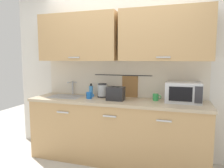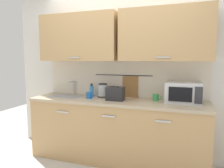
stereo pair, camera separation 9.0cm
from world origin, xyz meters
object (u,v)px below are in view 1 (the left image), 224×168
(electric_kettle, at_px, (103,90))
(mug_near_sink, at_px, (89,95))
(microwave, at_px, (183,92))
(mug_by_kettle, at_px, (156,97))
(toaster, at_px, (115,93))
(dish_soap_bottle, at_px, (91,91))

(electric_kettle, relative_size, mug_near_sink, 1.89)
(microwave, bearing_deg, mug_by_kettle, 179.27)
(mug_by_kettle, bearing_deg, toaster, -164.56)
(electric_kettle, distance_m, mug_by_kettle, 0.80)
(dish_soap_bottle, height_order, mug_near_sink, dish_soap_bottle)
(mug_near_sink, bearing_deg, electric_kettle, 50.32)
(microwave, xyz_separation_m, dish_soap_bottle, (-1.36, 0.07, -0.05))
(electric_kettle, height_order, toaster, electric_kettle)
(mug_near_sink, height_order, toaster, toaster)
(mug_near_sink, relative_size, toaster, 0.47)
(mug_by_kettle, bearing_deg, mug_near_sink, -171.37)
(microwave, bearing_deg, electric_kettle, 178.12)
(toaster, bearing_deg, mug_near_sink, 179.10)
(toaster, xyz_separation_m, mug_by_kettle, (0.54, 0.15, -0.05))
(microwave, relative_size, mug_by_kettle, 3.83)
(dish_soap_bottle, bearing_deg, mug_near_sink, -74.31)
(dish_soap_bottle, xyz_separation_m, toaster, (0.46, -0.21, 0.01))
(dish_soap_bottle, relative_size, mug_by_kettle, 1.63)
(toaster, distance_m, mug_by_kettle, 0.57)
(mug_near_sink, relative_size, mug_by_kettle, 1.00)
(microwave, xyz_separation_m, electric_kettle, (-1.16, 0.04, -0.03))
(electric_kettle, distance_m, mug_near_sink, 0.24)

